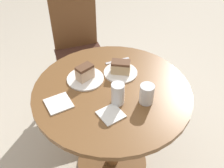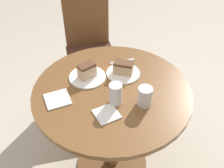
# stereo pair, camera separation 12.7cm
# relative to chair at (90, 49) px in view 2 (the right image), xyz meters

# --- Properties ---
(ground_plane) EXTENTS (8.00, 8.00, 0.00)m
(ground_plane) POSITION_rel_chair_xyz_m (0.06, -0.87, -0.50)
(ground_plane) COLOR beige
(table) EXTENTS (0.94, 0.94, 0.78)m
(table) POSITION_rel_chair_xyz_m (0.06, -0.87, 0.07)
(table) COLOR brown
(table) RESTS_ON ground_plane
(chair) EXTENTS (0.44, 0.46, 0.96)m
(chair) POSITION_rel_chair_xyz_m (0.00, 0.00, 0.00)
(chair) COLOR brown
(chair) RESTS_ON ground_plane
(plate_near) EXTENTS (0.21, 0.21, 0.01)m
(plate_near) POSITION_rel_chair_xyz_m (0.15, -0.74, 0.28)
(plate_near) COLOR white
(plate_near) RESTS_ON table
(plate_far) EXTENTS (0.23, 0.23, 0.01)m
(plate_far) POSITION_rel_chair_xyz_m (-0.08, -0.74, 0.28)
(plate_far) COLOR white
(plate_far) RESTS_ON table
(cake_slice_near) EXTENTS (0.14, 0.11, 0.08)m
(cake_slice_near) POSITION_rel_chair_xyz_m (0.15, -0.74, 0.32)
(cake_slice_near) COLOR tan
(cake_slice_near) RESTS_ON plate_near
(cake_slice_far) EXTENTS (0.12, 0.10, 0.09)m
(cake_slice_far) POSITION_rel_chair_xyz_m (-0.08, -0.74, 0.33)
(cake_slice_far) COLOR beige
(cake_slice_far) RESTS_ON plate_far
(glass_lemonade) EXTENTS (0.07, 0.07, 0.13)m
(glass_lemonade) POSITION_rel_chair_xyz_m (0.06, -0.98, 0.33)
(glass_lemonade) COLOR beige
(glass_lemonade) RESTS_ON table
(glass_water) EXTENTS (0.08, 0.08, 0.12)m
(glass_water) POSITION_rel_chair_xyz_m (0.21, -1.02, 0.32)
(glass_water) COLOR silver
(glass_water) RESTS_ON table
(napkin_stack) EXTENTS (0.16, 0.16, 0.01)m
(napkin_stack) POSITION_rel_chair_xyz_m (-0.26, -0.91, 0.28)
(napkin_stack) COLOR white
(napkin_stack) RESTS_ON table
(fork) EXTENTS (0.17, 0.04, 0.00)m
(fork) POSITION_rel_chair_xyz_m (0.17, -0.60, 0.28)
(fork) COLOR silver
(fork) RESTS_ON table
(napkin_side) EXTENTS (0.16, 0.16, 0.01)m
(napkin_side) POSITION_rel_chair_xyz_m (-0.00, -1.06, 0.28)
(napkin_side) COLOR white
(napkin_side) RESTS_ON table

